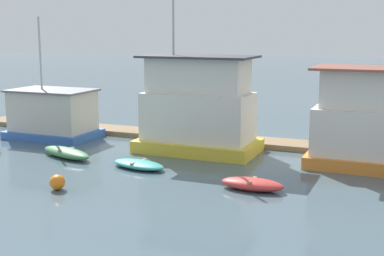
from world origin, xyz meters
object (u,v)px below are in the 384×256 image
at_px(dinghy_red, 252,184).
at_px(houseboat_blue, 53,114).
at_px(dinghy_teal, 139,164).
at_px(buoy_orange, 57,182).
at_px(houseboat_yellow, 198,109).
at_px(houseboat_orange, 373,123).
at_px(dinghy_green, 66,153).

bearing_deg(dinghy_red, houseboat_blue, 158.10).
height_order(houseboat_blue, dinghy_teal, houseboat_blue).
bearing_deg(houseboat_blue, buoy_orange, -52.16).
xyz_separation_m(dinghy_teal, dinghy_red, (6.05, -1.29, 0.06)).
height_order(houseboat_yellow, buoy_orange, houseboat_yellow).
relative_size(houseboat_yellow, buoy_orange, 14.33).
relative_size(houseboat_orange, dinghy_red, 2.25).
distance_m(houseboat_orange, dinghy_green, 15.51).
bearing_deg(dinghy_teal, dinghy_green, 173.96).
distance_m(houseboat_yellow, houseboat_orange, 9.00).
xyz_separation_m(houseboat_yellow, houseboat_orange, (8.99, 0.18, -0.18)).
bearing_deg(buoy_orange, houseboat_blue, 127.84).
bearing_deg(houseboat_orange, dinghy_teal, -155.99).
height_order(houseboat_orange, dinghy_green, houseboat_orange).
bearing_deg(houseboat_orange, houseboat_yellow, -178.88).
height_order(houseboat_yellow, houseboat_orange, houseboat_yellow).
bearing_deg(dinghy_teal, houseboat_orange, 24.01).
xyz_separation_m(houseboat_orange, buoy_orange, (-11.73, -9.01, -1.85)).
relative_size(houseboat_orange, dinghy_teal, 1.94).
distance_m(dinghy_teal, buoy_orange, 4.65).
bearing_deg(dinghy_green, houseboat_blue, 133.59).
xyz_separation_m(houseboat_blue, dinghy_red, (14.43, -5.80, -1.19)).
height_order(dinghy_green, buoy_orange, buoy_orange).
distance_m(houseboat_blue, dinghy_green, 5.69).
bearing_deg(buoy_orange, houseboat_orange, 37.53).
relative_size(dinghy_teal, dinghy_red, 1.16).
height_order(dinghy_green, dinghy_red, dinghy_green).
relative_size(houseboat_orange, buoy_orange, 9.27).
relative_size(houseboat_blue, houseboat_orange, 1.22).
distance_m(dinghy_green, buoy_orange, 5.80).
bearing_deg(dinghy_red, buoy_orange, -157.27).
height_order(houseboat_blue, buoy_orange, houseboat_blue).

